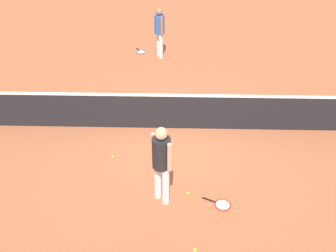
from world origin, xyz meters
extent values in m
plane|color=#9E5638|center=(0.00, 0.00, 0.00)|extent=(40.00, 40.00, 0.00)
cube|color=black|center=(0.00, 0.00, 0.46)|extent=(10.00, 0.02, 0.91)
cube|color=white|center=(0.00, 0.00, 0.94)|extent=(10.00, 0.04, 0.06)
cylinder|color=white|center=(-0.09, -2.57, 0.42)|extent=(0.20, 0.20, 0.85)
cylinder|color=white|center=(-0.25, -2.41, 0.42)|extent=(0.20, 0.20, 0.85)
cylinder|color=black|center=(-0.17, -2.49, 1.16)|extent=(0.48, 0.48, 0.62)
cylinder|color=tan|center=(-0.02, -2.64, 1.18)|extent=(0.13, 0.13, 0.58)
cylinder|color=tan|center=(-0.32, -2.34, 1.18)|extent=(0.13, 0.13, 0.58)
sphere|color=tan|center=(-0.17, -2.49, 1.58)|extent=(0.33, 0.33, 0.23)
cylinder|color=white|center=(-0.57, 4.51, 0.42)|extent=(0.19, 0.19, 0.85)
cylinder|color=white|center=(-0.48, 4.31, 0.42)|extent=(0.19, 0.19, 0.85)
cylinder|color=#2D59B2|center=(-0.52, 4.41, 1.16)|extent=(0.45, 0.45, 0.62)
cylinder|color=#9E704C|center=(-0.61, 4.60, 1.18)|extent=(0.12, 0.12, 0.58)
cylinder|color=#9E704C|center=(-0.43, 4.21, 1.18)|extent=(0.12, 0.12, 0.58)
sphere|color=#9E704C|center=(-0.52, 4.41, 1.58)|extent=(0.30, 0.30, 0.23)
torus|color=red|center=(1.01, -2.63, 0.01)|extent=(0.42, 0.42, 0.02)
cylinder|color=silver|center=(1.01, -2.63, 0.01)|extent=(0.36, 0.36, 0.00)
cylinder|color=black|center=(0.75, -2.50, 0.02)|extent=(0.27, 0.15, 0.03)
torus|color=blue|center=(-1.21, 4.77, 0.01)|extent=(0.43, 0.43, 0.02)
cylinder|color=silver|center=(-1.21, 4.77, 0.01)|extent=(0.37, 0.37, 0.00)
cylinder|color=black|center=(-1.35, 5.02, 0.02)|extent=(0.17, 0.26, 0.03)
sphere|color=#C6E033|center=(-1.33, -1.25, 0.03)|extent=(0.07, 0.07, 0.07)
sphere|color=#C6E033|center=(0.43, -3.70, 0.03)|extent=(0.07, 0.07, 0.07)
sphere|color=#C6E033|center=(-0.09, -0.77, 0.03)|extent=(0.07, 0.07, 0.07)
sphere|color=#C6E033|center=(0.35, -2.35, 0.03)|extent=(0.07, 0.07, 0.07)
camera|label=1|loc=(0.09, -7.75, 5.31)|focal=39.83mm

